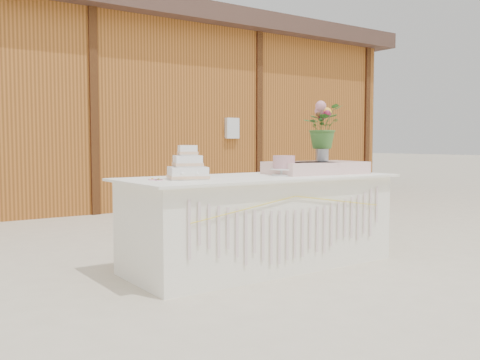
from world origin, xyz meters
The scene contains 9 objects.
ground centered at (0.00, 0.00, 0.00)m, with size 80.00×80.00×0.00m, color beige.
barn centered at (-0.01, 5.99, 1.68)m, with size 12.60×4.60×3.30m.
cake_table centered at (0.00, 0.00, 0.39)m, with size 2.40×1.00×0.77m.
wedding_cake centered at (-0.69, 0.02, 0.86)m, with size 0.37×0.37×0.26m.
pink_cake_stand centered at (0.20, -0.07, 0.87)m, with size 0.24×0.24×0.17m.
satin_runner centered at (0.62, -0.01, 0.83)m, with size 0.88×0.51×0.11m, color beige.
flower_vase centered at (0.75, 0.04, 0.96)m, with size 0.12×0.12×0.17m, color #B1B0B5.
bouquet centered at (0.75, 0.04, 1.25)m, with size 0.37×0.32×0.41m, color #3B6D2B.
loose_flowers centered at (-0.96, 0.05, 0.78)m, with size 0.12×0.30×0.02m, color pink, non-canonical shape.
Camera 1 is at (-2.73, -3.60, 1.05)m, focal length 40.00 mm.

